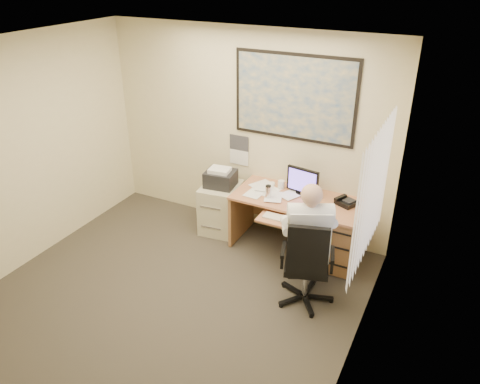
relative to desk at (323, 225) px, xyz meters
The scene contains 8 objects.
room_shell 2.44m from the desk, 123.06° to the right, with size 4.00×4.50×2.70m.
desk is the anchor object (origin of this frame).
world_map 1.61m from the desk, 150.44° to the left, with size 1.56×0.03×1.06m, color #1E4C93.
wall_calendar 1.52m from the desk, 165.72° to the left, with size 0.28×0.01×0.42m, color white.
window_blinds 1.73m from the desk, 56.22° to the right, with size 0.06×1.40×1.30m, color beige, non-canonical shape.
filing_cabinet 1.44m from the desk, behind, with size 0.55×0.63×0.93m.
office_chair 0.97m from the desk, 84.23° to the right, with size 0.79×0.79×1.07m.
person 0.93m from the desk, 82.80° to the right, with size 0.60×0.86×1.41m, color white, non-canonical shape.
Camera 1 is at (2.56, -3.03, 3.44)m, focal length 35.00 mm.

